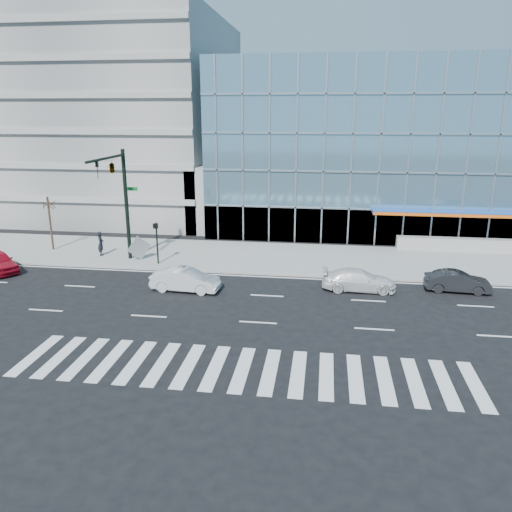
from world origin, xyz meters
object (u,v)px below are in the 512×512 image
at_px(white_sedan, 185,280).
at_px(dark_sedan, 458,282).
at_px(white_suv, 359,280).
at_px(traffic_signal, 116,180).
at_px(ped_signal_post, 157,237).
at_px(tilted_panel, 139,248).
at_px(street_tree_near, 48,204).
at_px(pedestrian, 101,244).

relative_size(white_sedan, dark_sedan, 1.10).
relative_size(white_suv, white_sedan, 1.06).
height_order(traffic_signal, ped_signal_post, traffic_signal).
bearing_deg(tilted_panel, ped_signal_post, -65.53).
height_order(street_tree_near, dark_sedan, street_tree_near).
height_order(traffic_signal, dark_sedan, traffic_signal).
bearing_deg(ped_signal_post, pedestrian, 163.33).
bearing_deg(ped_signal_post, street_tree_near, 164.94).
bearing_deg(traffic_signal, ped_signal_post, 8.52).
height_order(dark_sedan, tilted_panel, tilted_panel).
height_order(ped_signal_post, white_sedan, ped_signal_post).
relative_size(ped_signal_post, street_tree_near, 0.71).
relative_size(ped_signal_post, white_sedan, 0.71).
distance_m(street_tree_near, pedestrian, 5.40).
distance_m(white_suv, white_sedan, 10.73).
relative_size(street_tree_near, dark_sedan, 1.09).
bearing_deg(traffic_signal, street_tree_near, 157.29).
height_order(ped_signal_post, street_tree_near, street_tree_near).
xyz_separation_m(ped_signal_post, white_suv, (14.01, -3.14, -1.49)).
distance_m(dark_sedan, pedestrian, 25.29).
bearing_deg(street_tree_near, dark_sedan, -9.84).
height_order(white_suv, tilted_panel, tilted_panel).
relative_size(street_tree_near, pedestrian, 2.28).
relative_size(traffic_signal, tilted_panel, 6.15).
bearing_deg(white_suv, tilted_panel, 75.22).
height_order(white_suv, pedestrian, pedestrian).
distance_m(street_tree_near, tilted_panel, 8.50).
relative_size(traffic_signal, pedestrian, 4.31).
height_order(traffic_signal, street_tree_near, traffic_signal).
relative_size(white_sedan, pedestrian, 2.29).
bearing_deg(dark_sedan, white_sedan, 100.91).
bearing_deg(street_tree_near, ped_signal_post, -15.06).
bearing_deg(white_suv, traffic_signal, 79.70).
xyz_separation_m(traffic_signal, street_tree_near, (-7.00, 2.93, -2.39)).
bearing_deg(dark_sedan, traffic_signal, 87.86).
xyz_separation_m(ped_signal_post, pedestrian, (-4.95, 1.48, -1.06)).
xyz_separation_m(traffic_signal, tilted_panel, (0.85, 1.14, -5.10)).
distance_m(white_suv, pedestrian, 19.52).
bearing_deg(traffic_signal, tilted_panel, 53.18).
bearing_deg(pedestrian, white_suv, -116.16).
distance_m(ped_signal_post, dark_sedan, 20.23).
bearing_deg(street_tree_near, white_suv, -13.63).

